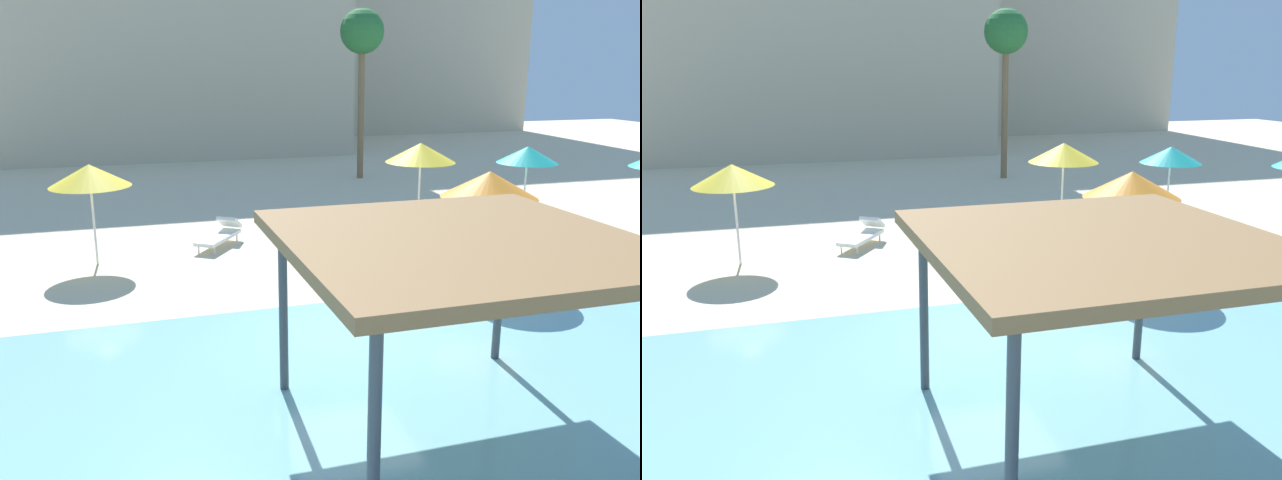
{
  "view_description": "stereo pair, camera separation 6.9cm",
  "coord_description": "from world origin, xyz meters",
  "views": [
    {
      "loc": [
        -3.93,
        -11.06,
        5.01
      ],
      "look_at": [
        0.04,
        2.0,
        1.3
      ],
      "focal_mm": 36.54,
      "sensor_mm": 36.0,
      "label": 1
    },
    {
      "loc": [
        -3.86,
        -11.08,
        5.01
      ],
      "look_at": [
        0.04,
        2.0,
        1.3
      ],
      "focal_mm": 36.54,
      "sensor_mm": 36.0,
      "label": 2
    }
  ],
  "objects": [
    {
      "name": "ground_plane",
      "position": [
        0.0,
        0.0,
        0.0
      ],
      "size": [
        80.0,
        80.0,
        0.0
      ],
      "primitive_type": "plane",
      "color": "beige"
    },
    {
      "name": "shade_pavilion",
      "position": [
        0.14,
        -3.86,
        2.7
      ],
      "size": [
        4.49,
        4.49,
        2.87
      ],
      "color": "#42474C",
      "rests_on": "ground"
    },
    {
      "name": "beach_umbrella_orange_0",
      "position": [
        3.98,
        1.73,
        2.36
      ],
      "size": [
        2.2,
        2.2,
        2.67
      ],
      "color": "silver",
      "rests_on": "ground"
    },
    {
      "name": "beach_umbrella_yellow_2",
      "position": [
        4.58,
        6.61,
        2.44
      ],
      "size": [
        2.09,
        2.09,
        2.73
      ],
      "color": "silver",
      "rests_on": "ground"
    },
    {
      "name": "beach_umbrella_yellow_3",
      "position": [
        -4.76,
        5.95,
        2.32
      ],
      "size": [
        2.01,
        2.01,
        2.6
      ],
      "color": "silver",
      "rests_on": "ground"
    },
    {
      "name": "beach_umbrella_teal_4",
      "position": [
        8.52,
        6.96,
        2.17
      ],
      "size": [
        1.94,
        1.94,
        2.44
      ],
      "color": "silver",
      "rests_on": "ground"
    },
    {
      "name": "lounge_chair_2",
      "position": [
        -1.43,
        6.86,
        0.33
      ],
      "size": [
        1.57,
        1.9,
        0.74
      ],
      "rotation": [
        0.0,
        0.0,
        -2.18
      ],
      "color": "white",
      "rests_on": "ground"
    },
    {
      "name": "palm_tree_2",
      "position": [
        6.29,
        16.35,
        6.13
      ],
      "size": [
        1.9,
        1.9,
        7.29
      ],
      "color": "brown",
      "rests_on": "ground"
    },
    {
      "name": "hotel_block_0",
      "position": [
        -1.52,
        28.89,
        7.09
      ],
      "size": [
        20.24,
        10.62,
        14.18
      ],
      "primitive_type": "cube",
      "color": "beige",
      "rests_on": "ground"
    }
  ]
}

